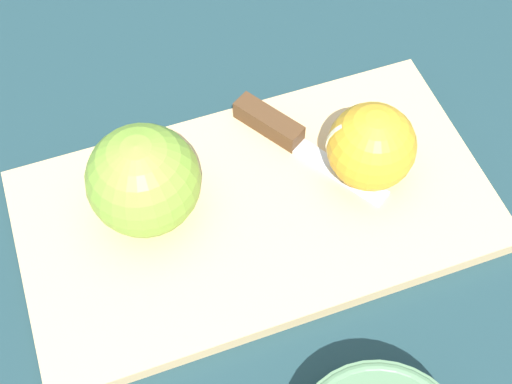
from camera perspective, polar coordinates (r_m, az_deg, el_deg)
ground_plane at (r=0.58m, az=0.00°, el=-1.83°), size 4.00×4.00×0.00m
cutting_board at (r=0.58m, az=0.00°, el=-1.46°), size 0.38×0.20×0.01m
apple_half_left at (r=0.54m, az=-9.01°, el=0.91°), size 0.09×0.09×0.09m
apple_half_right at (r=0.57m, az=9.06°, el=3.87°), size 0.07×0.07×0.07m
knife at (r=0.60m, az=1.98°, el=4.95°), size 0.09×0.14×0.02m
apple_slice at (r=0.62m, az=8.98°, el=4.81°), size 0.05×0.05×0.01m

